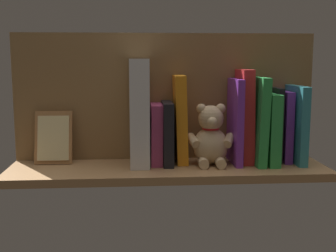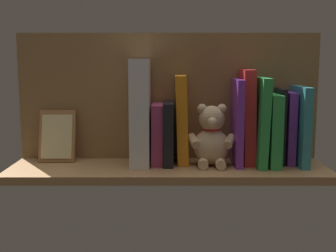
# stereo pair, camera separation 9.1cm
# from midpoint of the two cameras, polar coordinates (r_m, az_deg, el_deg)

# --- Properties ---
(ground_plane) EXTENTS (0.88, 0.25, 0.02)m
(ground_plane) POSITION_cam_midpoint_polar(r_m,az_deg,el_deg) (1.23, -2.11, -5.69)
(ground_plane) COLOR #A87A4C
(shelf_back_panel) EXTENTS (0.88, 0.02, 0.37)m
(shelf_back_panel) POSITION_cam_midpoint_polar(r_m,az_deg,el_deg) (1.30, -2.33, 3.82)
(shelf_back_panel) COLOR olive
(shelf_back_panel) RESTS_ON ground_plane
(book_0) EXTENTS (0.02, 0.14, 0.22)m
(book_0) POSITION_cam_midpoint_polar(r_m,az_deg,el_deg) (1.29, 14.42, 0.20)
(book_0) COLOR teal
(book_0) RESTS_ON ground_plane
(book_1) EXTENTS (0.02, 0.10, 0.20)m
(book_1) POSITION_cam_midpoint_polar(r_m,az_deg,el_deg) (1.30, 12.96, -0.06)
(book_1) COLOR purple
(book_1) RESTS_ON ground_plane
(book_2) EXTENTS (0.02, 0.10, 0.21)m
(book_2) POSITION_cam_midpoint_polar(r_m,az_deg,el_deg) (1.30, 11.91, 0.16)
(book_2) COLOR black
(book_2) RESTS_ON ground_plane
(book_3) EXTENTS (0.03, 0.15, 0.20)m
(book_3) POSITION_cam_midpoint_polar(r_m,az_deg,el_deg) (1.27, 10.99, -0.32)
(book_3) COLOR green
(book_3) RESTS_ON ground_plane
(book_4) EXTENTS (0.03, 0.15, 0.25)m
(book_4) POSITION_cam_midpoint_polar(r_m,az_deg,el_deg) (1.26, 9.58, 0.69)
(book_4) COLOR green
(book_4) RESTS_ON ground_plane
(book_5) EXTENTS (0.04, 0.11, 0.27)m
(book_5) POSITION_cam_midpoint_polar(r_m,az_deg,el_deg) (1.27, 7.94, 1.26)
(book_5) COLOR red
(book_5) RESTS_ON ground_plane
(book_6) EXTENTS (0.02, 0.14, 0.24)m
(book_6) POSITION_cam_midpoint_polar(r_m,az_deg,el_deg) (1.25, 6.69, 0.59)
(book_6) COLOR purple
(book_6) RESTS_ON ground_plane
(teddy_bear) EXTENTS (0.14, 0.11, 0.17)m
(teddy_bear) POSITION_cam_midpoint_polar(r_m,az_deg,el_deg) (1.23, 3.48, -1.57)
(teddy_bear) COLOR #D1B284
(teddy_bear) RESTS_ON ground_plane
(book_7) EXTENTS (0.04, 0.10, 0.25)m
(book_7) POSITION_cam_midpoint_polar(r_m,az_deg,el_deg) (1.25, -0.47, 0.85)
(book_7) COLOR orange
(book_7) RESTS_ON ground_plane
(book_8) EXTENTS (0.03, 0.13, 0.18)m
(book_8) POSITION_cam_midpoint_polar(r_m,az_deg,el_deg) (1.24, -2.01, -0.95)
(book_8) COLOR black
(book_8) RESTS_ON ground_plane
(book_9) EXTENTS (0.03, 0.11, 0.17)m
(book_9) POSITION_cam_midpoint_polar(r_m,az_deg,el_deg) (1.25, -3.62, -1.05)
(book_9) COLOR #B23F72
(book_9) RESTS_ON ground_plane
(dictionary_thick_white) EXTENTS (0.05, 0.14, 0.30)m
(dictionary_thick_white) POSITION_cam_midpoint_polar(r_m,az_deg,el_deg) (1.22, -5.85, 1.74)
(dictionary_thick_white) COLOR white
(dictionary_thick_white) RESTS_ON ground_plane
(picture_frame_leaning) EXTENTS (0.10, 0.05, 0.15)m
(picture_frame_leaning) POSITION_cam_midpoint_polar(r_m,az_deg,el_deg) (1.30, -16.60, -1.48)
(picture_frame_leaning) COLOR #9E6B3D
(picture_frame_leaning) RESTS_ON ground_plane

